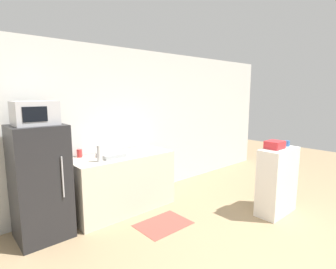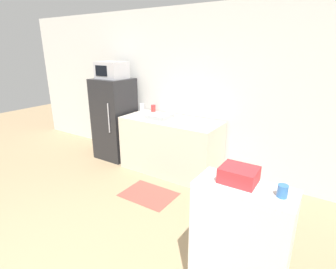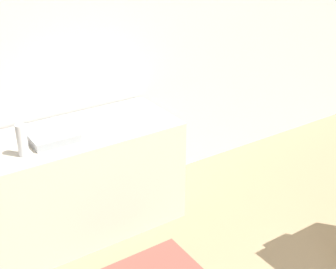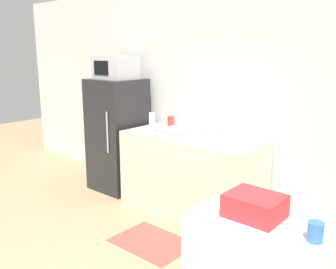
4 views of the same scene
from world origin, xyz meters
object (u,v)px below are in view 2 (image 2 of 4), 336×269
object	(u,v)px
basket	(239,175)
jar	(283,191)
microwave	(112,70)
bottle_tall	(142,111)
refrigerator	(115,119)
bottle_short	(153,108)

from	to	relation	value
basket	jar	xyz separation A→B (m)	(0.31, -0.05, -0.01)
microwave	bottle_tall	xyz separation A→B (m)	(0.76, -0.14, -0.60)
refrigerator	bottle_tall	xyz separation A→B (m)	(0.76, -0.14, 0.28)
refrigerator	bottle_tall	bearing A→B (deg)	-10.29
refrigerator	bottle_short	xyz separation A→B (m)	(0.66, 0.31, 0.22)
refrigerator	jar	size ratio (longest dim) A/B	16.50
microwave	jar	bearing A→B (deg)	-27.92
microwave	bottle_tall	world-z (taller)	microwave
bottle_tall	basket	xyz separation A→B (m)	(2.10, -1.50, 0.07)
bottle_tall	jar	size ratio (longest dim) A/B	2.63
basket	jar	bearing A→B (deg)	-8.78
refrigerator	microwave	distance (m)	0.88
bottle_short	bottle_tall	bearing A→B (deg)	-77.11
refrigerator	bottle_short	world-z (taller)	refrigerator
bottle_tall	jar	xyz separation A→B (m)	(2.41, -1.54, 0.06)
refrigerator	microwave	xyz separation A→B (m)	(-0.00, -0.00, 0.88)
bottle_tall	bottle_short	xyz separation A→B (m)	(-0.10, 0.45, -0.06)
microwave	bottle_short	bearing A→B (deg)	25.33
refrigerator	basket	distance (m)	3.31
bottle_short	jar	distance (m)	3.21
refrigerator	basket	size ratio (longest dim) A/B	5.54
bottle_short	basket	xyz separation A→B (m)	(2.20, -1.94, 0.13)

